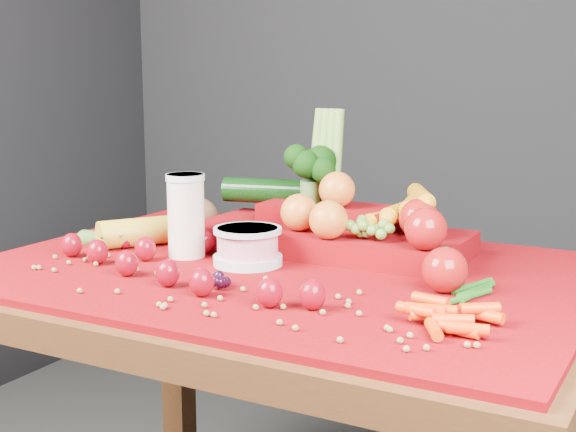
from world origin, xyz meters
The scene contains 12 objects.
table centered at (0.00, 0.00, 0.66)m, with size 1.10×0.80×0.75m.
red_cloth centered at (0.00, 0.00, 0.76)m, with size 1.05×0.75×0.01m, color maroon.
milk_glass centered at (-0.19, -0.02, 0.84)m, with size 0.07×0.07×0.15m.
yogurt_bowl centered at (-0.06, -0.02, 0.80)m, with size 0.12×0.12×0.07m.
strawberry_scatter centered at (-0.15, -0.14, 0.79)m, with size 0.58×0.28×0.05m.
dark_grape_cluster centered at (-0.03, -0.16, 0.78)m, with size 0.06×0.05×0.03m, color black, non-canonical shape.
soybean_scatter centered at (0.00, -0.20, 0.77)m, with size 0.84×0.24×0.01m, color olive, non-canonical shape.
corn_ear centered at (-0.36, -0.01, 0.78)m, with size 0.26×0.27×0.06m.
potato centered at (-0.32, 0.20, 0.80)m, with size 0.10×0.08×0.07m, color brown.
baby_carrot_pile centered at (0.35, -0.18, 0.78)m, with size 0.17×0.17×0.03m, color #E43C08, non-canonical shape.
green_bean_pile centered at (0.35, -0.01, 0.77)m, with size 0.14×0.12×0.01m, color #1C6216, non-canonical shape.
produce_mound centered at (0.04, 0.16, 0.82)m, with size 0.60×0.36×0.27m.
Camera 1 is at (0.66, -1.20, 1.11)m, focal length 50.00 mm.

